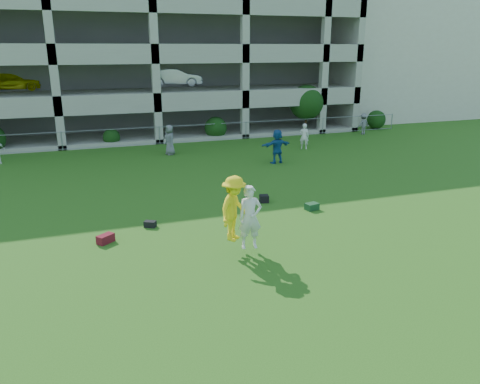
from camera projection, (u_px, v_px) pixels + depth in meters
name	position (u px, v px, depth m)	size (l,w,h in m)	color
ground	(273.00, 267.00, 13.53)	(100.00, 100.00, 0.00)	#235114
stucco_building	(382.00, 59.00, 44.51)	(16.00, 14.00, 10.00)	beige
bystander_c	(170.00, 140.00, 27.50)	(0.86, 0.56, 1.76)	slate
bystander_d	(277.00, 146.00, 25.45)	(1.73, 0.55, 1.87)	#1F5191
bystander_e	(304.00, 136.00, 29.08)	(0.58, 0.38, 1.60)	white
bystander_f	(363.00, 124.00, 34.00)	(0.98, 0.56, 1.51)	slate
bag_red_a	(106.00, 239.00, 15.19)	(0.55, 0.30, 0.28)	#540E1A
bag_black_b	(150.00, 224.00, 16.53)	(0.40, 0.25, 0.22)	black
bag_green_c	(312.00, 206.00, 18.29)	(0.50, 0.35, 0.26)	#14381B
crate_d	(264.00, 199.00, 19.18)	(0.35, 0.35, 0.30)	black
frisbee_contest	(238.00, 211.00, 14.05)	(1.58, 1.44, 2.30)	yellow
parking_garage	(137.00, 48.00, 36.75)	(30.00, 14.00, 12.00)	#9E998C
fence	(159.00, 135.00, 30.50)	(36.06, 0.06, 1.20)	gray
shrub_row	(223.00, 117.00, 32.30)	(34.38, 2.52, 3.50)	#163D11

